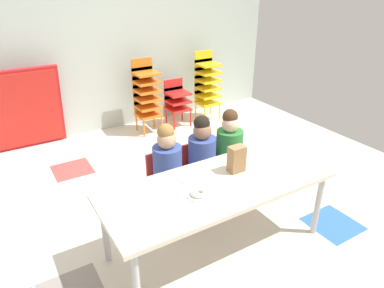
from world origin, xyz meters
TOP-DOWN VIEW (x-y plane):
  - ground_plane at (-0.01, -0.01)m, footprint 5.28×4.74m
  - back_wall at (0.00, 2.37)m, footprint 5.28×0.10m
  - craft_table at (-0.18, -0.57)m, footprint 1.83×0.74m
  - seated_child_near_camera at (-0.31, 0.02)m, footprint 0.34×0.34m
  - seated_child_middle_seat at (0.05, 0.02)m, footprint 0.32×0.31m
  - seated_child_far_right at (0.37, 0.02)m, footprint 0.32×0.31m
  - kid_chair_orange_stack at (0.35, 1.93)m, footprint 0.32×0.30m
  - kid_chair_red_stack at (0.83, 1.93)m, footprint 0.32×0.30m
  - kid_chair_yellow_stack at (1.36, 1.93)m, footprint 0.32×0.30m
  - folded_activity_table at (-1.20, 2.17)m, footprint 0.90×0.29m
  - paper_bag_brown at (0.05, -0.50)m, footprint 0.13×0.09m
  - paper_plate_near_edge at (-0.40, -0.64)m, footprint 0.18×0.18m
  - paper_plate_center_table at (-0.33, -0.42)m, footprint 0.18×0.18m
  - donut_powdered_on_plate at (-0.40, -0.64)m, footprint 0.12×0.12m

SIDE VIEW (x-z plane):
  - ground_plane at x=-0.01m, z-range -0.02..0.00m
  - kid_chair_red_stack at x=0.83m, z-range 0.06..0.74m
  - folded_activity_table at x=-1.20m, z-range -0.01..1.08m
  - seated_child_near_camera at x=-0.31m, z-range 0.10..1.01m
  - seated_child_middle_seat at x=0.05m, z-range 0.10..1.01m
  - seated_child_far_right at x=0.37m, z-range 0.10..1.01m
  - craft_table at x=-0.18m, z-range 0.26..0.88m
  - kid_chair_orange_stack at x=0.35m, z-range 0.06..1.10m
  - kid_chair_yellow_stack at x=1.36m, z-range 0.06..1.10m
  - paper_plate_near_edge at x=-0.40m, z-range 0.62..0.63m
  - paper_plate_center_table at x=-0.33m, z-range 0.62..0.63m
  - donut_powdered_on_plate at x=-0.40m, z-range 0.63..0.66m
  - paper_bag_brown at x=0.05m, z-range 0.62..0.84m
  - back_wall at x=0.00m, z-range 0.00..2.62m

